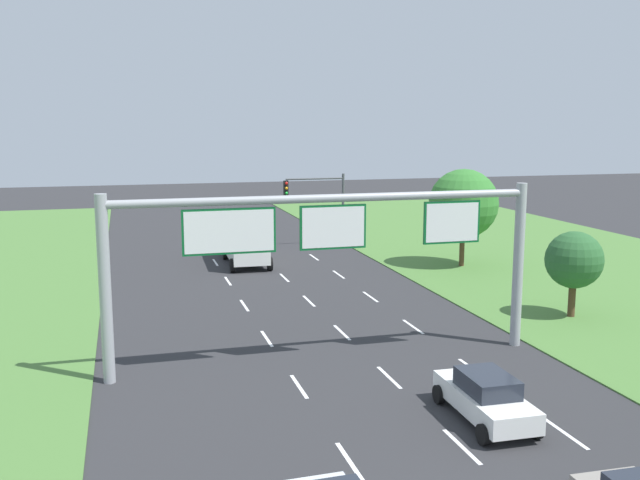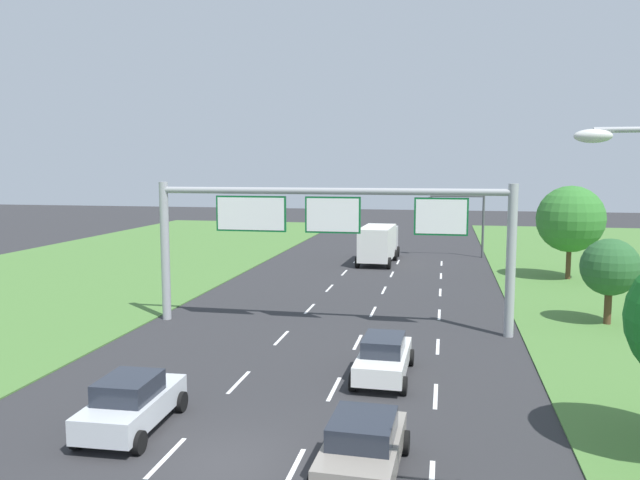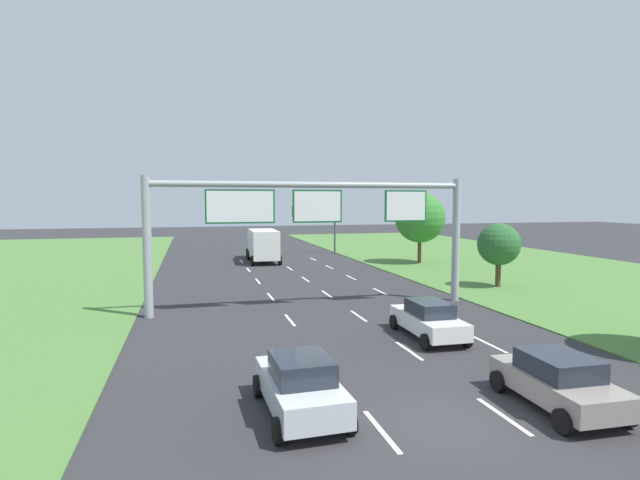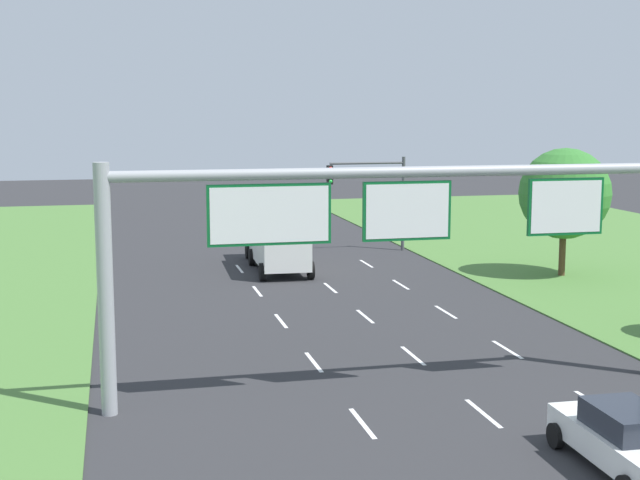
{
  "view_description": "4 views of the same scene",
  "coord_description": "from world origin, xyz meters",
  "px_view_note": "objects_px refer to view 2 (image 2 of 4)",
  "views": [
    {
      "loc": [
        -7.6,
        -12.0,
        9.53
      ],
      "look_at": [
        0.9,
        18.68,
        4.22
      ],
      "focal_mm": 40.0,
      "sensor_mm": 36.0,
      "label": 1
    },
    {
      "loc": [
        5.41,
        -14.75,
        7.71
      ],
      "look_at": [
        -1.33,
        18.8,
        3.72
      ],
      "focal_mm": 35.0,
      "sensor_mm": 36.0,
      "label": 2
    },
    {
      "loc": [
        -6.28,
        -11.35,
        5.8
      ],
      "look_at": [
        0.24,
        13.86,
        3.71
      ],
      "focal_mm": 28.0,
      "sensor_mm": 36.0,
      "label": 3
    },
    {
      "loc": [
        -8.07,
        -10.19,
        8.42
      ],
      "look_at": [
        -1.65,
        17.48,
        4.21
      ],
      "focal_mm": 50.0,
      "sensor_mm": 36.0,
      "label": 4
    }
  ],
  "objects_px": {
    "car_mid_lane": "(132,403)",
    "traffic_light_mast": "(460,212)",
    "car_lead_silver": "(363,445)",
    "roadside_tree_far": "(570,219)",
    "car_near_red": "(384,357)",
    "box_truck": "(379,242)",
    "sign_gantry": "(328,226)",
    "roadside_tree_mid": "(610,267)"
  },
  "relations": [
    {
      "from": "car_mid_lane",
      "to": "roadside_tree_far",
      "type": "relative_size",
      "value": 0.64
    },
    {
      "from": "sign_gantry",
      "to": "roadside_tree_far",
      "type": "bearing_deg",
      "value": 48.98
    },
    {
      "from": "traffic_light_mast",
      "to": "roadside_tree_far",
      "type": "xyz_separation_m",
      "value": [
        7.13,
        -9.82,
        0.34
      ]
    },
    {
      "from": "car_lead_silver",
      "to": "sign_gantry",
      "type": "distance_m",
      "value": 15.19
    },
    {
      "from": "car_mid_lane",
      "to": "traffic_light_mast",
      "type": "distance_m",
      "value": 39.99
    },
    {
      "from": "box_truck",
      "to": "roadside_tree_far",
      "type": "height_order",
      "value": "roadside_tree_far"
    },
    {
      "from": "roadside_tree_far",
      "to": "car_near_red",
      "type": "bearing_deg",
      "value": -114.89
    },
    {
      "from": "roadside_tree_mid",
      "to": "roadside_tree_far",
      "type": "height_order",
      "value": "roadside_tree_far"
    },
    {
      "from": "roadside_tree_far",
      "to": "sign_gantry",
      "type": "bearing_deg",
      "value": -131.02
    },
    {
      "from": "sign_gantry",
      "to": "roadside_tree_mid",
      "type": "relative_size",
      "value": 4.02
    },
    {
      "from": "car_near_red",
      "to": "car_mid_lane",
      "type": "distance_m",
      "value": 9.13
    },
    {
      "from": "car_lead_silver",
      "to": "car_mid_lane",
      "type": "relative_size",
      "value": 0.96
    },
    {
      "from": "car_lead_silver",
      "to": "roadside_tree_far",
      "type": "height_order",
      "value": "roadside_tree_far"
    },
    {
      "from": "car_near_red",
      "to": "box_truck",
      "type": "height_order",
      "value": "box_truck"
    },
    {
      "from": "sign_gantry",
      "to": "roadside_tree_far",
      "type": "distance_m",
      "value": 21.12
    },
    {
      "from": "roadside_tree_far",
      "to": "car_lead_silver",
      "type": "bearing_deg",
      "value": -108.92
    },
    {
      "from": "traffic_light_mast",
      "to": "car_lead_silver",
      "type": "bearing_deg",
      "value": -94.57
    },
    {
      "from": "car_lead_silver",
      "to": "car_near_red",
      "type": "bearing_deg",
      "value": 93.26
    },
    {
      "from": "roadside_tree_mid",
      "to": "traffic_light_mast",
      "type": "bearing_deg",
      "value": 106.41
    },
    {
      "from": "box_truck",
      "to": "sign_gantry",
      "type": "xyz_separation_m",
      "value": [
        -0.22,
        -21.3,
        3.28
      ]
    },
    {
      "from": "box_truck",
      "to": "sign_gantry",
      "type": "relative_size",
      "value": 0.47
    },
    {
      "from": "sign_gantry",
      "to": "car_lead_silver",
      "type": "bearing_deg",
      "value": -76.0
    },
    {
      "from": "car_near_red",
      "to": "traffic_light_mast",
      "type": "bearing_deg",
      "value": 85.18
    },
    {
      "from": "car_near_red",
      "to": "car_mid_lane",
      "type": "height_order",
      "value": "car_mid_lane"
    },
    {
      "from": "car_mid_lane",
      "to": "traffic_light_mast",
      "type": "height_order",
      "value": "traffic_light_mast"
    },
    {
      "from": "car_mid_lane",
      "to": "box_truck",
      "type": "bearing_deg",
      "value": 81.93
    },
    {
      "from": "car_near_red",
      "to": "sign_gantry",
      "type": "height_order",
      "value": "sign_gantry"
    },
    {
      "from": "sign_gantry",
      "to": "roadside_tree_mid",
      "type": "distance_m",
      "value": 13.9
    },
    {
      "from": "sign_gantry",
      "to": "traffic_light_mast",
      "type": "height_order",
      "value": "sign_gantry"
    },
    {
      "from": "car_mid_lane",
      "to": "traffic_light_mast",
      "type": "bearing_deg",
      "value": 73.3
    },
    {
      "from": "roadside_tree_mid",
      "to": "sign_gantry",
      "type": "bearing_deg",
      "value": -166.75
    },
    {
      "from": "sign_gantry",
      "to": "roadside_tree_mid",
      "type": "height_order",
      "value": "sign_gantry"
    },
    {
      "from": "sign_gantry",
      "to": "traffic_light_mast",
      "type": "xyz_separation_m",
      "value": [
        6.72,
        25.75,
        -1.07
      ]
    },
    {
      "from": "car_near_red",
      "to": "traffic_light_mast",
      "type": "xyz_separation_m",
      "value": [
        3.39,
        32.49,
        3.08
      ]
    },
    {
      "from": "car_near_red",
      "to": "sign_gantry",
      "type": "xyz_separation_m",
      "value": [
        -3.34,
        6.74,
        4.15
      ]
    },
    {
      "from": "sign_gantry",
      "to": "car_near_red",
      "type": "bearing_deg",
      "value": -63.68
    },
    {
      "from": "traffic_light_mast",
      "to": "roadside_tree_far",
      "type": "distance_m",
      "value": 12.14
    },
    {
      "from": "sign_gantry",
      "to": "roadside_tree_far",
      "type": "height_order",
      "value": "sign_gantry"
    },
    {
      "from": "car_near_red",
      "to": "roadside_tree_mid",
      "type": "relative_size",
      "value": 1.03
    },
    {
      "from": "car_lead_silver",
      "to": "traffic_light_mast",
      "type": "relative_size",
      "value": 0.71
    },
    {
      "from": "car_mid_lane",
      "to": "car_near_red",
      "type": "bearing_deg",
      "value": 39.64
    },
    {
      "from": "car_near_red",
      "to": "sign_gantry",
      "type": "distance_m",
      "value": 8.59
    }
  ]
}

